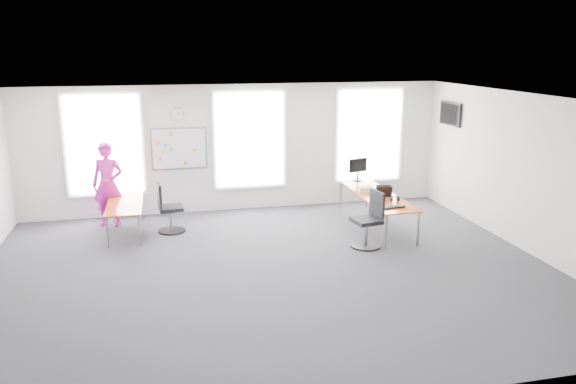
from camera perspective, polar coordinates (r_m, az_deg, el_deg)
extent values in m
plane|color=#2A292F|center=(10.01, -1.81, -8.00)|extent=(10.00, 10.00, 0.00)
plane|color=white|center=(9.28, -1.96, 9.37)|extent=(10.00, 10.00, 0.00)
plane|color=silver|center=(13.39, -5.20, 4.46)|extent=(10.00, 0.00, 10.00)
plane|color=silver|center=(5.86, 5.79, -9.08)|extent=(10.00, 0.00, 10.00)
plane|color=silver|center=(11.55, 23.26, 1.69)|extent=(0.00, 10.00, 10.00)
cube|color=white|center=(13.27, -18.18, 4.57)|extent=(1.60, 0.06, 2.20)
cube|color=white|center=(13.37, -3.92, 5.34)|extent=(1.60, 0.06, 2.20)
cube|color=white|center=(14.15, 8.22, 5.73)|extent=(1.60, 0.06, 2.20)
cube|color=#CF591F|center=(12.38, 8.95, -0.27)|extent=(0.79, 2.96, 0.03)
cylinder|color=gray|center=(11.10, 9.98, -4.00)|extent=(0.05, 0.05, 0.69)
cylinder|color=gray|center=(11.37, 13.10, -3.71)|extent=(0.05, 0.05, 0.69)
cylinder|color=gray|center=(13.65, 5.39, -0.32)|extent=(0.05, 0.05, 0.69)
cylinder|color=gray|center=(13.87, 8.02, -0.16)|extent=(0.05, 0.05, 0.69)
cube|color=#CF591F|center=(12.22, -16.26, -1.17)|extent=(0.72, 1.81, 0.03)
cylinder|color=gray|center=(11.53, -17.85, -3.95)|extent=(0.05, 0.05, 0.63)
cylinder|color=gray|center=(11.49, -14.85, -3.79)|extent=(0.05, 0.05, 0.63)
cylinder|color=gray|center=(13.14, -17.29, -1.65)|extent=(0.05, 0.05, 0.63)
cylinder|color=gray|center=(13.10, -14.66, -1.51)|extent=(0.05, 0.05, 0.63)
cylinder|color=black|center=(11.25, 7.87, -5.43)|extent=(0.59, 0.59, 0.03)
cylinder|color=gray|center=(11.17, 7.92, -4.19)|extent=(0.07, 0.07, 0.48)
cube|color=black|center=(11.09, 7.97, -2.90)|extent=(0.59, 0.59, 0.08)
cube|color=black|center=(11.11, 9.03, -1.18)|extent=(0.15, 0.48, 0.51)
cylinder|color=black|center=(12.29, -11.71, -3.86)|extent=(0.57, 0.57, 0.03)
cylinder|color=gray|center=(12.21, -11.77, -2.76)|extent=(0.07, 0.07, 0.46)
cube|color=black|center=(12.14, -11.83, -1.62)|extent=(0.53, 0.53, 0.08)
cube|color=black|center=(12.04, -12.94, -0.30)|extent=(0.10, 0.47, 0.50)
imported|color=#CC1CA0|center=(12.82, -17.83, 0.72)|extent=(0.76, 0.59, 1.85)
cube|color=white|center=(13.24, -11.00, 4.36)|extent=(1.20, 0.03, 0.90)
cylinder|color=gray|center=(13.13, -11.17, 7.79)|extent=(0.30, 0.04, 0.30)
cube|color=black|center=(13.90, 16.18, 7.65)|extent=(0.06, 0.90, 0.55)
cube|color=black|center=(11.37, 10.46, -1.53)|extent=(0.49, 0.26, 0.02)
ellipsoid|color=black|center=(11.45, 11.65, -1.42)|extent=(0.09, 0.13, 0.04)
cylinder|color=black|center=(11.73, 11.07, -1.10)|extent=(0.07, 0.07, 0.01)
cylinder|color=black|center=(11.82, 10.46, -0.73)|extent=(0.04, 0.10, 0.10)
cylinder|color=black|center=(11.87, 11.13, -0.69)|extent=(0.04, 0.10, 0.10)
cylinder|color=gold|center=(11.82, 10.46, -0.73)|extent=(0.01, 0.10, 0.10)
cube|color=black|center=(11.83, 10.80, -0.46)|extent=(0.17, 0.02, 0.02)
cube|color=black|center=(12.16, 9.66, 0.12)|extent=(0.32, 0.15, 0.25)
cube|color=orange|center=(12.10, 9.79, 0.00)|extent=(0.30, 0.16, 0.23)
cube|color=black|center=(12.08, 9.82, 0.02)|extent=(0.32, 0.16, 0.24)
cube|color=beige|center=(12.53, 7.95, 0.28)|extent=(0.36, 0.28, 0.11)
cylinder|color=black|center=(13.53, 7.06, 1.18)|extent=(0.20, 0.20, 0.02)
cylinder|color=black|center=(13.51, 7.07, 1.60)|extent=(0.04, 0.04, 0.20)
cube|color=black|center=(13.44, 7.13, 2.72)|extent=(0.49, 0.16, 0.33)
cube|color=black|center=(13.42, 7.15, 2.71)|extent=(0.44, 0.12, 0.29)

